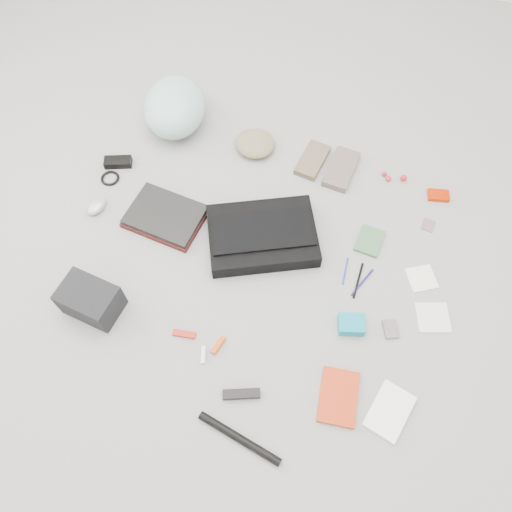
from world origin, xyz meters
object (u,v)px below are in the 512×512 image
(book_red, at_px, (339,397))
(accordion_wallet, at_px, (351,324))
(bike_helmet, at_px, (175,107))
(camera_bag, at_px, (91,300))
(laptop, at_px, (165,215))
(messenger_bag, at_px, (262,236))

(book_red, relative_size, accordion_wallet, 2.04)
(bike_helmet, bearing_deg, accordion_wallet, -50.18)
(camera_bag, height_order, book_red, camera_bag)
(laptop, bearing_deg, bike_helmet, 112.94)
(bike_helmet, distance_m, camera_bag, 0.97)
(laptop, height_order, accordion_wallet, accordion_wallet)
(laptop, xyz_separation_m, accordion_wallet, (0.85, -0.25, -0.01))
(messenger_bag, distance_m, bike_helmet, 0.76)
(messenger_bag, distance_m, laptop, 0.42)
(camera_bag, xyz_separation_m, book_red, (0.97, -0.06, -0.06))
(camera_bag, bearing_deg, book_red, 4.12)
(laptop, distance_m, book_red, 1.00)
(messenger_bag, xyz_separation_m, book_red, (0.44, -0.54, -0.03))
(laptop, distance_m, accordion_wallet, 0.88)
(messenger_bag, xyz_separation_m, accordion_wallet, (0.43, -0.26, -0.01))
(book_red, xyz_separation_m, accordion_wallet, (-0.01, 0.27, 0.01))
(accordion_wallet, bearing_deg, book_red, -101.97)
(book_red, bearing_deg, bike_helmet, 128.55)
(bike_helmet, height_order, book_red, bike_helmet)
(bike_helmet, distance_m, book_red, 1.45)
(messenger_bag, height_order, bike_helmet, bike_helmet)
(camera_bag, relative_size, book_red, 1.06)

